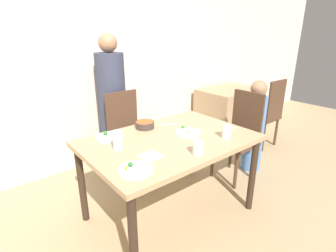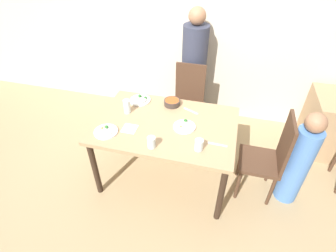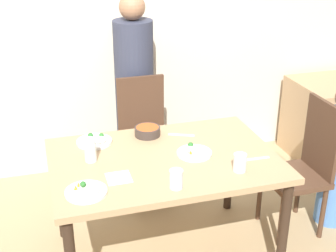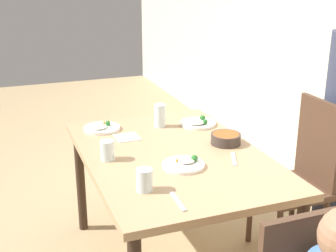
{
  "view_description": "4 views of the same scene",
  "coord_description": "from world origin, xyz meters",
  "px_view_note": "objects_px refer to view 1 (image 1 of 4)",
  "views": [
    {
      "loc": [
        -1.29,
        -1.57,
        1.62
      ],
      "look_at": [
        -0.01,
        0.02,
        0.87
      ],
      "focal_mm": 28.0,
      "sensor_mm": 36.0,
      "label": 1
    },
    {
      "loc": [
        0.55,
        -2.0,
        2.38
      ],
      "look_at": [
        0.03,
        -0.04,
        0.77
      ],
      "focal_mm": 28.0,
      "sensor_mm": 36.0,
      "label": 2
    },
    {
      "loc": [
        -0.71,
        -2.48,
        2.13
      ],
      "look_at": [
        0.02,
        -0.02,
        0.98
      ],
      "focal_mm": 50.0,
      "sensor_mm": 36.0,
      "label": 3
    },
    {
      "loc": [
        2.25,
        -0.88,
        1.76
      ],
      "look_at": [
        -0.1,
        0.01,
        0.89
      ],
      "focal_mm": 50.0,
      "sensor_mm": 36.0,
      "label": 4
    }
  ],
  "objects_px": {
    "person_adult": "(113,109)",
    "person_child": "(254,129)",
    "plate_rice_adult": "(187,132)",
    "chair_adult_spot": "(128,134)",
    "chair_child_spot": "(240,134)",
    "bowl_curry": "(145,125)",
    "glass_water_tall": "(227,132)"
  },
  "relations": [
    {
      "from": "person_adult",
      "to": "person_child",
      "type": "xyz_separation_m",
      "value": [
        1.26,
        -1.11,
        -0.22
      ]
    },
    {
      "from": "plate_rice_adult",
      "to": "chair_adult_spot",
      "type": "bearing_deg",
      "value": 98.21
    },
    {
      "from": "person_child",
      "to": "chair_child_spot",
      "type": "bearing_deg",
      "value": 180.0
    },
    {
      "from": "person_adult",
      "to": "person_child",
      "type": "relative_size",
      "value": 1.46
    },
    {
      "from": "person_adult",
      "to": "chair_child_spot",
      "type": "bearing_deg",
      "value": -48.56
    },
    {
      "from": "bowl_curry",
      "to": "plate_rice_adult",
      "type": "height_order",
      "value": "bowl_curry"
    },
    {
      "from": "chair_child_spot",
      "to": "bowl_curry",
      "type": "relative_size",
      "value": 5.64
    },
    {
      "from": "bowl_curry",
      "to": "chair_child_spot",
      "type": "bearing_deg",
      "value": -15.63
    },
    {
      "from": "chair_child_spot",
      "to": "bowl_curry",
      "type": "distance_m",
      "value": 1.15
    },
    {
      "from": "person_child",
      "to": "bowl_curry",
      "type": "relative_size",
      "value": 6.24
    },
    {
      "from": "chair_adult_spot",
      "to": "bowl_curry",
      "type": "height_order",
      "value": "chair_adult_spot"
    },
    {
      "from": "person_adult",
      "to": "bowl_curry",
      "type": "relative_size",
      "value": 9.09
    },
    {
      "from": "person_child",
      "to": "plate_rice_adult",
      "type": "relative_size",
      "value": 4.95
    },
    {
      "from": "bowl_curry",
      "to": "glass_water_tall",
      "type": "height_order",
      "value": "glass_water_tall"
    },
    {
      "from": "chair_child_spot",
      "to": "glass_water_tall",
      "type": "relative_size",
      "value": 9.17
    },
    {
      "from": "person_adult",
      "to": "glass_water_tall",
      "type": "distance_m",
      "value": 1.47
    },
    {
      "from": "plate_rice_adult",
      "to": "glass_water_tall",
      "type": "height_order",
      "value": "glass_water_tall"
    },
    {
      "from": "person_adult",
      "to": "plate_rice_adult",
      "type": "height_order",
      "value": "person_adult"
    },
    {
      "from": "chair_child_spot",
      "to": "plate_rice_adult",
      "type": "distance_m",
      "value": 0.9
    },
    {
      "from": "person_adult",
      "to": "glass_water_tall",
      "type": "bearing_deg",
      "value": -77.87
    },
    {
      "from": "person_child",
      "to": "glass_water_tall",
      "type": "distance_m",
      "value": 1.05
    },
    {
      "from": "person_child",
      "to": "plate_rice_adult",
      "type": "distance_m",
      "value": 1.17
    },
    {
      "from": "bowl_curry",
      "to": "plate_rice_adult",
      "type": "relative_size",
      "value": 0.79
    },
    {
      "from": "glass_water_tall",
      "to": "person_child",
      "type": "bearing_deg",
      "value": 19.14
    },
    {
      "from": "chair_adult_spot",
      "to": "plate_rice_adult",
      "type": "bearing_deg",
      "value": -81.79
    },
    {
      "from": "chair_child_spot",
      "to": "glass_water_tall",
      "type": "height_order",
      "value": "chair_child_spot"
    },
    {
      "from": "plate_rice_adult",
      "to": "person_child",
      "type": "bearing_deg",
      "value": 2.58
    },
    {
      "from": "glass_water_tall",
      "to": "plate_rice_adult",
      "type": "bearing_deg",
      "value": 124.16
    },
    {
      "from": "bowl_curry",
      "to": "plate_rice_adult",
      "type": "xyz_separation_m",
      "value": [
        0.21,
        -0.35,
        -0.02
      ]
    },
    {
      "from": "person_adult",
      "to": "bowl_curry",
      "type": "xyz_separation_m",
      "value": [
        -0.09,
        -0.81,
        0.05
      ]
    },
    {
      "from": "chair_child_spot",
      "to": "chair_adult_spot",
      "type": "bearing_deg",
      "value": -128.7
    },
    {
      "from": "bowl_curry",
      "to": "person_adult",
      "type": "bearing_deg",
      "value": 83.47
    }
  ]
}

